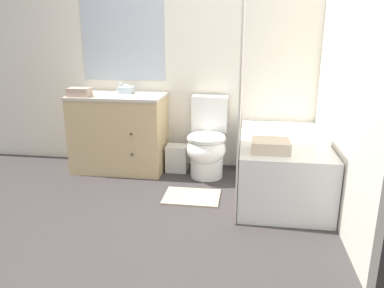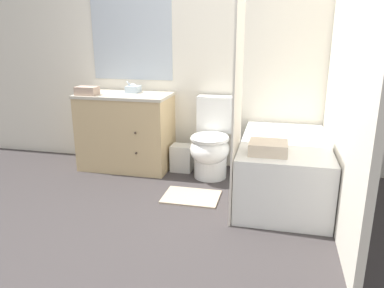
# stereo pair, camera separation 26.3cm
# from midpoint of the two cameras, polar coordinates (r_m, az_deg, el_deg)

# --- Properties ---
(ground_plane) EXTENTS (14.00, 14.00, 0.00)m
(ground_plane) POSITION_cam_midpoint_polar(r_m,az_deg,el_deg) (2.91, -2.31, -13.25)
(ground_plane) COLOR #383333
(wall_back) EXTENTS (8.00, 0.06, 2.50)m
(wall_back) POSITION_cam_midpoint_polar(r_m,az_deg,el_deg) (4.09, 3.47, 13.83)
(wall_back) COLOR silver
(wall_back) RESTS_ON ground_plane
(wall_right) EXTENTS (0.05, 2.57, 2.50)m
(wall_right) POSITION_cam_midpoint_polar(r_m,az_deg,el_deg) (3.28, 24.56, 11.70)
(wall_right) COLOR silver
(wall_right) RESTS_ON ground_plane
(vanity_cabinet) EXTENTS (0.98, 0.58, 0.82)m
(vanity_cabinet) POSITION_cam_midpoint_polar(r_m,az_deg,el_deg) (4.14, -8.19, 2.05)
(vanity_cabinet) COLOR tan
(vanity_cabinet) RESTS_ON ground_plane
(sink_faucet) EXTENTS (0.14, 0.12, 0.12)m
(sink_faucet) POSITION_cam_midpoint_polar(r_m,az_deg,el_deg) (4.21, -7.59, 8.43)
(sink_faucet) COLOR silver
(sink_faucet) RESTS_ON vanity_cabinet
(toilet) EXTENTS (0.40, 0.64, 0.81)m
(toilet) POSITION_cam_midpoint_polar(r_m,az_deg,el_deg) (3.85, 4.89, -0.03)
(toilet) COLOR white
(toilet) RESTS_ON ground_plane
(bathtub) EXTENTS (0.75, 1.36, 0.53)m
(bathtub) POSITION_cam_midpoint_polar(r_m,az_deg,el_deg) (3.53, 15.78, -3.53)
(bathtub) COLOR white
(bathtub) RESTS_ON ground_plane
(shower_curtain) EXTENTS (0.01, 0.57, 2.02)m
(shower_curtain) POSITION_cam_midpoint_polar(r_m,az_deg,el_deg) (2.94, 9.57, 7.89)
(shower_curtain) COLOR silver
(shower_curtain) RESTS_ON ground_plane
(wastebasket) EXTENTS (0.22, 0.19, 0.29)m
(wastebasket) POSITION_cam_midpoint_polar(r_m,az_deg,el_deg) (4.06, 0.30, -2.15)
(wastebasket) COLOR silver
(wastebasket) RESTS_ON ground_plane
(tissue_box) EXTENTS (0.14, 0.14, 0.10)m
(tissue_box) POSITION_cam_midpoint_polar(r_m,az_deg,el_deg) (4.12, -7.14, 8.31)
(tissue_box) COLOR silver
(tissue_box) RESTS_ON vanity_cabinet
(hand_towel_folded) EXTENTS (0.22, 0.15, 0.09)m
(hand_towel_folded) POSITION_cam_midpoint_polar(r_m,az_deg,el_deg) (4.03, -13.92, 7.87)
(hand_towel_folded) COLOR tan
(hand_towel_folded) RESTS_ON vanity_cabinet
(bath_towel_folded) EXTENTS (0.30, 0.26, 0.10)m
(bath_towel_folded) POSITION_cam_midpoint_polar(r_m,az_deg,el_deg) (3.02, 14.00, -0.57)
(bath_towel_folded) COLOR beige
(bath_towel_folded) RESTS_ON bathtub
(bath_mat) EXTENTS (0.51, 0.37, 0.02)m
(bath_mat) POSITION_cam_midpoint_polar(r_m,az_deg,el_deg) (3.45, 2.09, -8.08)
(bath_mat) COLOR tan
(bath_mat) RESTS_ON ground_plane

